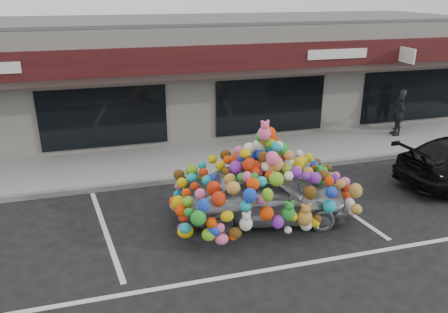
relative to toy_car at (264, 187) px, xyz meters
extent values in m
plane|color=black|center=(-0.65, 0.22, -0.86)|extent=(90.00, 90.00, 0.00)
cube|color=white|center=(-0.65, 8.72, 1.24)|extent=(24.00, 6.00, 4.20)
cube|color=#59595B|center=(-0.65, 8.72, 3.39)|extent=(24.00, 6.00, 0.12)
cube|color=#350E10|center=(-0.65, 5.64, 2.29)|extent=(24.00, 0.18, 0.90)
cube|color=black|center=(-0.65, 5.12, 1.79)|extent=(24.00, 1.20, 0.10)
cube|color=white|center=(7.55, 5.17, 2.19)|extent=(0.08, 0.95, 0.55)
cube|color=white|center=(4.85, 5.52, 2.29)|extent=(2.40, 0.04, 0.35)
cube|color=black|center=(-3.65, 5.69, 0.59)|extent=(4.20, 0.12, 2.30)
cube|color=black|center=(2.35, 5.69, 0.59)|extent=(4.20, 0.12, 2.30)
cube|color=black|center=(8.35, 5.69, 0.59)|extent=(4.20, 0.12, 2.30)
cube|color=gray|center=(-0.65, 4.22, -0.78)|extent=(26.00, 3.00, 0.15)
cube|color=slate|center=(-0.65, 2.72, -0.78)|extent=(26.00, 0.18, 0.16)
cube|color=silver|center=(-3.85, 0.42, -0.85)|extent=(0.73, 4.37, 0.01)
cube|color=silver|center=(2.15, 0.42, -0.85)|extent=(0.73, 4.37, 0.01)
cube|color=silver|center=(1.35, -2.08, -0.85)|extent=(14.00, 0.12, 0.01)
imported|color=gray|center=(0.00, 0.00, -0.17)|extent=(2.42, 4.30, 1.38)
ellipsoid|color=#F9391B|center=(0.00, 0.00, 1.04)|extent=(1.54, 1.91, 1.04)
sphere|color=#E8FF19|center=(1.42, -0.15, 0.15)|extent=(0.34, 0.34, 0.34)
sphere|color=blue|center=(0.60, -0.89, -0.31)|extent=(0.36, 0.36, 0.36)
sphere|color=green|center=(-0.80, 0.89, -0.26)|extent=(0.30, 0.30, 0.30)
sphere|color=pink|center=(0.00, 0.00, 1.51)|extent=(0.32, 0.32, 0.32)
sphere|color=#FF3011|center=(-1.22, 0.10, 0.16)|extent=(0.30, 0.30, 0.30)
imported|color=black|center=(7.55, 5.12, 0.10)|extent=(0.70, 0.66, 1.61)
imported|color=black|center=(7.06, 4.52, 0.08)|extent=(0.96, 0.50, 1.57)
camera|label=1|loc=(-3.53, -9.09, 4.57)|focal=35.00mm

